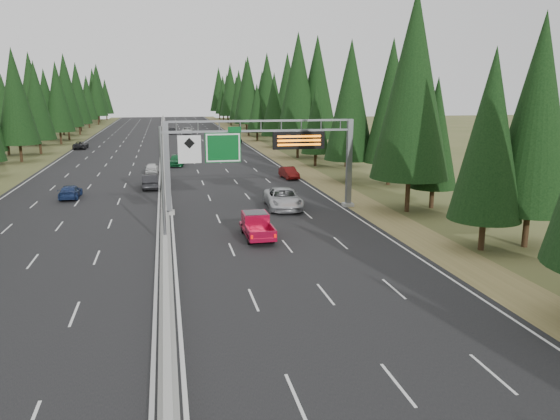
# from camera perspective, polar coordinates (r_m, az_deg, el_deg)

# --- Properties ---
(road) EXTENTS (32.00, 260.00, 0.08)m
(road) POSITION_cam_1_polar(r_m,az_deg,el_deg) (91.47, -12.04, 5.68)
(road) COLOR black
(road) RESTS_ON ground
(shoulder_right) EXTENTS (3.60, 260.00, 0.06)m
(shoulder_right) POSITION_cam_1_polar(r_m,az_deg,el_deg) (93.14, -0.97, 6.06)
(shoulder_right) COLOR olive
(shoulder_right) RESTS_ON ground
(shoulder_left) EXTENTS (3.60, 260.00, 0.06)m
(shoulder_left) POSITION_cam_1_polar(r_m,az_deg,el_deg) (93.24, -23.07, 5.08)
(shoulder_left) COLOR #4C5527
(shoulder_left) RESTS_ON ground
(median_barrier) EXTENTS (0.70, 260.00, 0.85)m
(median_barrier) POSITION_cam_1_polar(r_m,az_deg,el_deg) (91.43, -12.05, 5.92)
(median_barrier) COLOR gray
(median_barrier) RESTS_ON road
(sign_gantry) EXTENTS (16.75, 0.98, 7.80)m
(sign_gantry) POSITION_cam_1_polar(r_m,az_deg,el_deg) (46.86, -1.18, 6.21)
(sign_gantry) COLOR slate
(sign_gantry) RESTS_ON road
(hov_sign_pole) EXTENTS (2.80, 0.50, 8.00)m
(hov_sign_pole) POSITION_cam_1_polar(r_m,az_deg,el_deg) (36.29, -11.26, 3.29)
(hov_sign_pole) COLOR slate
(hov_sign_pole) RESTS_ON road
(tree_row_right) EXTENTS (12.22, 243.71, 18.94)m
(tree_row_right) POSITION_cam_1_polar(r_m,az_deg,el_deg) (86.91, 2.55, 11.90)
(tree_row_right) COLOR black
(tree_row_right) RESTS_ON ground
(tree_row_left) EXTENTS (11.97, 242.49, 18.82)m
(tree_row_left) POSITION_cam_1_polar(r_m,az_deg,el_deg) (92.04, -26.30, 10.54)
(tree_row_left) COLOR black
(tree_row_left) RESTS_ON ground
(silver_minivan) EXTENTS (3.30, 6.52, 1.77)m
(silver_minivan) POSITION_cam_1_polar(r_m,az_deg,el_deg) (48.18, 0.33, 1.20)
(silver_minivan) COLOR #B7B8BC
(silver_minivan) RESTS_ON road
(red_pickup) EXTENTS (1.85, 5.17, 1.68)m
(red_pickup) POSITION_cam_1_polar(r_m,az_deg,el_deg) (38.93, -2.50, -1.45)
(red_pickup) COLOR black
(red_pickup) RESTS_ON road
(car_ahead_green) EXTENTS (2.35, 4.92, 1.62)m
(car_ahead_green) POSITION_cam_1_polar(r_m,az_deg,el_deg) (77.07, -10.76, 5.16)
(car_ahead_green) COLOR #145A2D
(car_ahead_green) RESTS_ON road
(car_ahead_dkred) EXTENTS (1.80, 4.22, 1.35)m
(car_ahead_dkred) POSITION_cam_1_polar(r_m,az_deg,el_deg) (64.80, 0.94, 3.92)
(car_ahead_dkred) COLOR #650F0E
(car_ahead_dkred) RESTS_ON road
(car_ahead_dkgrey) EXTENTS (2.53, 5.42, 1.53)m
(car_ahead_dkgrey) POSITION_cam_1_polar(r_m,az_deg,el_deg) (110.14, -4.77, 7.43)
(car_ahead_dkgrey) COLOR black
(car_ahead_dkgrey) RESTS_ON road
(car_ahead_white) EXTENTS (3.00, 5.67, 1.52)m
(car_ahead_white) POSITION_cam_1_polar(r_m,az_deg,el_deg) (134.23, -9.66, 8.19)
(car_ahead_white) COLOR silver
(car_ahead_white) RESTS_ON road
(car_ahead_far) EXTENTS (2.32, 4.94, 1.64)m
(car_ahead_far) POSITION_cam_1_polar(r_m,az_deg,el_deg) (134.46, -11.23, 8.16)
(car_ahead_far) COLOR black
(car_ahead_far) RESTS_ON road
(car_onc_near) EXTENTS (1.84, 4.69, 1.52)m
(car_onc_near) POSITION_cam_1_polar(r_m,az_deg,el_deg) (59.61, -13.46, 2.91)
(car_onc_near) COLOR black
(car_onc_near) RESTS_ON road
(car_onc_blue) EXTENTS (1.81, 4.41, 1.28)m
(car_onc_blue) POSITION_cam_1_polar(r_m,az_deg,el_deg) (56.52, -21.07, 1.79)
(car_onc_blue) COLOR navy
(car_onc_blue) RESTS_ON road
(car_onc_white) EXTENTS (1.70, 3.96, 1.33)m
(car_onc_white) POSITION_cam_1_polar(r_m,az_deg,el_deg) (70.70, -13.24, 4.29)
(car_onc_white) COLOR silver
(car_onc_white) RESTS_ON road
(car_onc_far) EXTENTS (2.31, 4.82, 1.32)m
(car_onc_far) POSITION_cam_1_polar(r_m,az_deg,el_deg) (104.17, -20.11, 6.38)
(car_onc_far) COLOR black
(car_onc_far) RESTS_ON road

